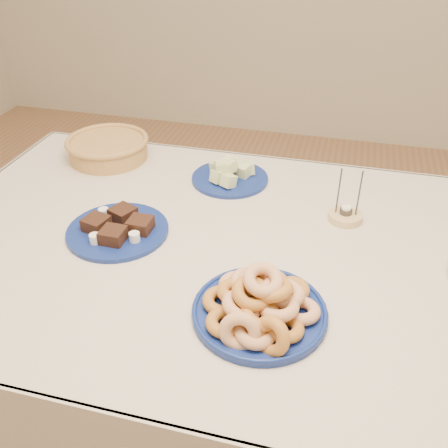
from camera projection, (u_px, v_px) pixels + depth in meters
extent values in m
plane|color=#916644|center=(228.00, 418.00, 1.74)|extent=(5.00, 5.00, 0.00)
cylinder|color=brown|center=(84.00, 241.00, 2.01)|extent=(0.06, 0.06, 0.72)
cube|color=beige|center=(229.00, 248.00, 1.33)|extent=(1.70, 1.10, 0.02)
cube|color=beige|center=(265.00, 191.00, 1.85)|extent=(1.70, 0.01, 0.28)
cylinder|color=navy|center=(259.00, 313.00, 1.10)|extent=(0.32, 0.32, 0.02)
torus|color=navy|center=(260.00, 310.00, 1.10)|extent=(0.32, 0.32, 0.01)
torus|color=tan|center=(301.00, 311.00, 1.08)|extent=(0.09, 0.09, 0.03)
torus|color=#9B5E22|center=(290.00, 290.00, 1.13)|extent=(0.10, 0.09, 0.04)
torus|color=#9B5E22|center=(264.00, 282.00, 1.16)|extent=(0.12, 0.12, 0.04)
torus|color=tan|center=(237.00, 285.00, 1.15)|extent=(0.10, 0.10, 0.03)
torus|color=#9B5E22|center=(222.00, 301.00, 1.10)|extent=(0.12, 0.12, 0.03)
torus|color=#9B5E22|center=(226.00, 323.00, 1.05)|extent=(0.11, 0.11, 0.03)
torus|color=tan|center=(255.00, 333.00, 1.02)|extent=(0.11, 0.11, 0.04)
torus|color=#9B5E22|center=(284.00, 328.00, 1.04)|extent=(0.12, 0.12, 0.04)
torus|color=tan|center=(285.00, 294.00, 1.08)|extent=(0.09, 0.09, 0.03)
torus|color=#9B5E22|center=(270.00, 283.00, 1.11)|extent=(0.10, 0.10, 0.03)
torus|color=tan|center=(249.00, 281.00, 1.12)|extent=(0.09, 0.09, 0.03)
torus|color=#9B5E22|center=(236.00, 292.00, 1.09)|extent=(0.12, 0.12, 0.04)
torus|color=tan|center=(242.00, 306.00, 1.05)|extent=(0.11, 0.11, 0.05)
torus|color=#9B5E22|center=(260.00, 314.00, 1.03)|extent=(0.11, 0.10, 0.05)
torus|color=tan|center=(279.00, 307.00, 1.05)|extent=(0.12, 0.12, 0.04)
torus|color=#9B5E22|center=(273.00, 290.00, 1.05)|extent=(0.13, 0.12, 0.05)
torus|color=tan|center=(258.00, 279.00, 1.08)|extent=(0.12, 0.12, 0.04)
torus|color=#9B5E22|center=(252.00, 293.00, 1.05)|extent=(0.12, 0.12, 0.06)
torus|color=tan|center=(263.00, 280.00, 1.04)|extent=(0.12, 0.12, 0.05)
torus|color=tan|center=(240.00, 332.00, 1.01)|extent=(0.09, 0.06, 0.09)
torus|color=#9B5E22|center=(271.00, 337.00, 1.00)|extent=(0.10, 0.09, 0.09)
cylinder|color=navy|center=(230.00, 179.00, 1.62)|extent=(0.26, 0.26, 0.01)
cube|color=#BED788|center=(222.00, 166.00, 1.58)|extent=(0.06, 0.05, 0.05)
cube|color=#BED788|center=(217.00, 168.00, 1.63)|extent=(0.06, 0.06, 0.05)
cube|color=#BED788|center=(220.00, 168.00, 1.63)|extent=(0.05, 0.05, 0.05)
cube|color=#BED788|center=(218.00, 177.00, 1.58)|extent=(0.06, 0.06, 0.05)
cube|color=#BED788|center=(227.00, 166.00, 1.58)|extent=(0.06, 0.05, 0.05)
cube|color=#BED788|center=(228.00, 167.00, 1.57)|extent=(0.06, 0.06, 0.04)
cube|color=#BED788|center=(230.00, 164.00, 1.59)|extent=(0.05, 0.05, 0.05)
cube|color=#BED788|center=(223.00, 167.00, 1.57)|extent=(0.05, 0.05, 0.05)
cube|color=#BED788|center=(239.00, 167.00, 1.63)|extent=(0.06, 0.06, 0.05)
cube|color=#BED788|center=(243.00, 171.00, 1.61)|extent=(0.05, 0.05, 0.04)
cube|color=#BED788|center=(248.00, 168.00, 1.63)|extent=(0.05, 0.05, 0.04)
cube|color=#BED788|center=(230.00, 164.00, 1.59)|extent=(0.06, 0.05, 0.05)
cube|color=#BED788|center=(228.00, 181.00, 1.55)|extent=(0.06, 0.06, 0.05)
cube|color=#BED788|center=(226.00, 166.00, 1.58)|extent=(0.05, 0.05, 0.04)
cylinder|color=navy|center=(118.00, 231.00, 1.37)|extent=(0.36, 0.36, 0.01)
cube|color=black|center=(96.00, 224.00, 1.36)|extent=(0.07, 0.07, 0.04)
cube|color=black|center=(113.00, 235.00, 1.31)|extent=(0.06, 0.06, 0.04)
cube|color=black|center=(123.00, 214.00, 1.40)|extent=(0.08, 0.08, 0.04)
cube|color=black|center=(140.00, 225.00, 1.35)|extent=(0.06, 0.06, 0.04)
cylinder|color=white|center=(104.00, 212.00, 1.41)|extent=(0.04, 0.04, 0.02)
cylinder|color=white|center=(95.00, 238.00, 1.31)|extent=(0.04, 0.04, 0.02)
cylinder|color=white|center=(134.00, 237.00, 1.31)|extent=(0.04, 0.04, 0.02)
cylinder|color=olive|center=(108.00, 150.00, 1.74)|extent=(0.35, 0.35, 0.06)
torus|color=olive|center=(107.00, 141.00, 1.72)|extent=(0.37, 0.37, 0.02)
cylinder|color=tan|center=(345.00, 217.00, 1.42)|extent=(0.10, 0.10, 0.02)
cylinder|color=#3A3A3F|center=(346.00, 211.00, 1.41)|extent=(0.04, 0.04, 0.01)
cylinder|color=white|center=(346.00, 208.00, 1.41)|extent=(0.03, 0.03, 0.01)
cylinder|color=#3A3A3F|center=(339.00, 191.00, 1.38)|extent=(0.00, 0.00, 0.14)
cylinder|color=#3A3A3F|center=(359.00, 194.00, 1.37)|extent=(0.00, 0.00, 0.14)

